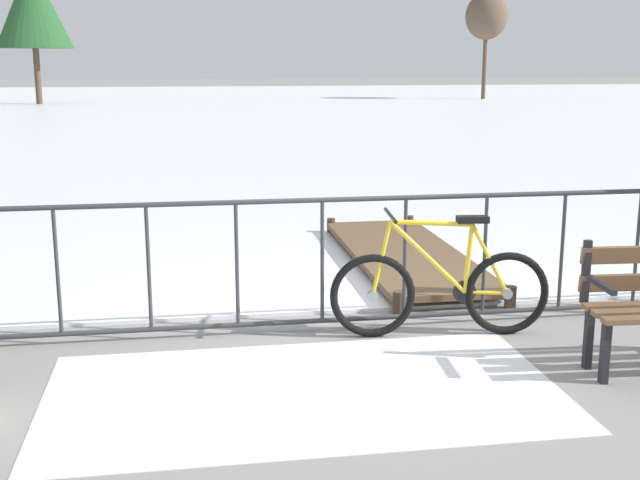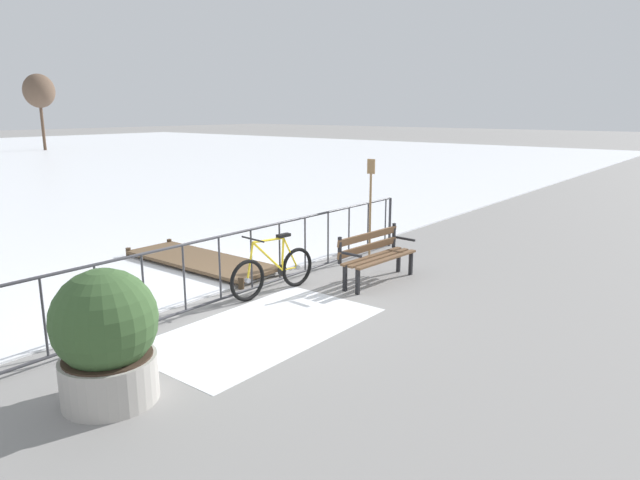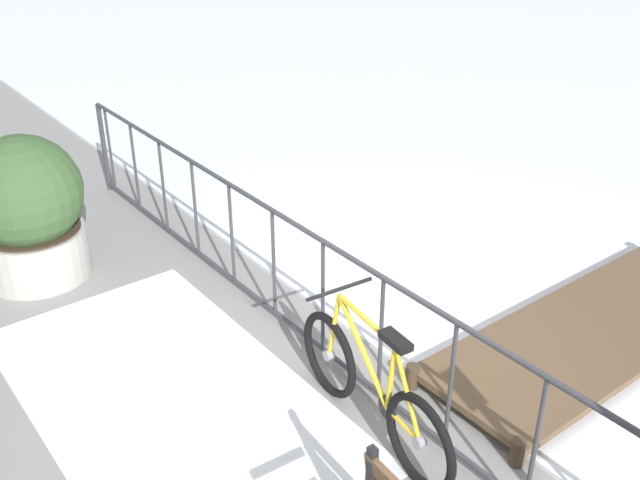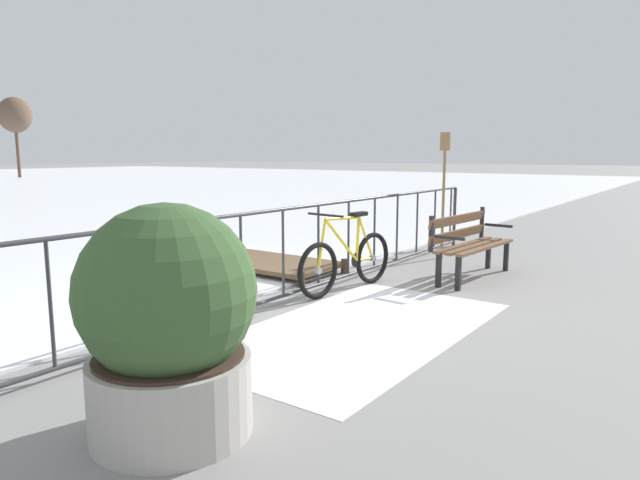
% 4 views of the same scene
% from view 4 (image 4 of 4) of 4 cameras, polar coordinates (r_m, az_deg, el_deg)
% --- Properties ---
extents(ground_plane, '(160.00, 160.00, 0.00)m').
position_cam_4_polar(ground_plane, '(6.60, -1.87, -5.74)').
color(ground_plane, gray).
extents(snow_patch, '(3.32, 1.81, 0.01)m').
position_cam_4_polar(snow_patch, '(5.43, 4.02, -8.96)').
color(snow_patch, white).
rests_on(snow_patch, ground).
extents(railing_fence, '(9.06, 0.06, 1.07)m').
position_cam_4_polar(railing_fence, '(6.48, -1.89, -0.95)').
color(railing_fence, '#38383D').
rests_on(railing_fence, ground).
extents(bicycle_near_railing, '(1.71, 0.52, 0.97)m').
position_cam_4_polar(bicycle_near_railing, '(6.81, 2.76, -2.13)').
color(bicycle_near_railing, black).
rests_on(bicycle_near_railing, ground).
extents(park_bench, '(1.63, 0.58, 0.89)m').
position_cam_4_polar(park_bench, '(7.75, 14.84, 0.00)').
color(park_bench, brown).
rests_on(park_bench, ground).
extents(planter_with_shrub, '(1.05, 1.05, 1.39)m').
position_cam_4_polar(planter_with_shrub, '(3.42, -15.14, -7.96)').
color(planter_with_shrub, '#ADA8A0').
rests_on(planter_with_shrub, ground).
extents(oar_upright, '(0.04, 0.16, 1.98)m').
position_cam_4_polar(oar_upright, '(9.05, 12.45, 5.30)').
color(oar_upright, '#937047').
rests_on(oar_upright, ground).
extents(wooden_dock, '(1.10, 3.34, 0.20)m').
position_cam_4_polar(wooden_dock, '(8.45, -8.60, -1.78)').
color(wooden_dock, brown).
rests_on(wooden_dock, ground).
extents(tree_far_west, '(2.14, 2.14, 5.36)m').
position_cam_4_polar(tree_far_west, '(43.43, -28.58, 11.05)').
color(tree_far_west, brown).
rests_on(tree_far_west, ground).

